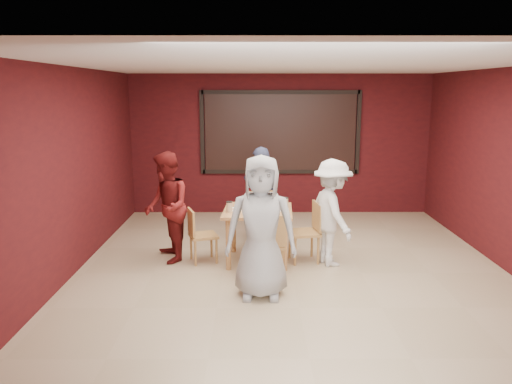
{
  "coord_description": "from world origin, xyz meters",
  "views": [
    {
      "loc": [
        -0.52,
        -6.53,
        2.49
      ],
      "look_at": [
        -0.5,
        0.52,
        1.04
      ],
      "focal_mm": 35.0,
      "sensor_mm": 36.0,
      "label": 1
    }
  ],
  "objects_px": {
    "dining_table": "(258,216)",
    "diner_right": "(332,213)",
    "chair_front": "(267,243)",
    "chair_right": "(309,228)",
    "chair_back": "(262,215)",
    "diner_front": "(261,227)",
    "diner_left": "(167,207)",
    "diner_back": "(261,193)",
    "chair_left": "(199,232)"
  },
  "relations": [
    {
      "from": "chair_right",
      "to": "diner_back",
      "type": "bearing_deg",
      "value": 120.33
    },
    {
      "from": "chair_left",
      "to": "diner_left",
      "type": "height_order",
      "value": "diner_left"
    },
    {
      "from": "chair_front",
      "to": "chair_right",
      "type": "bearing_deg",
      "value": 48.55
    },
    {
      "from": "chair_front",
      "to": "diner_left",
      "type": "xyz_separation_m",
      "value": [
        -1.45,
        0.75,
        0.31
      ]
    },
    {
      "from": "dining_table",
      "to": "diner_left",
      "type": "bearing_deg",
      "value": 178.98
    },
    {
      "from": "diner_front",
      "to": "chair_front",
      "type": "bearing_deg",
      "value": 83.38
    },
    {
      "from": "chair_left",
      "to": "diner_right",
      "type": "height_order",
      "value": "diner_right"
    },
    {
      "from": "chair_left",
      "to": "chair_right",
      "type": "distance_m",
      "value": 1.61
    },
    {
      "from": "dining_table",
      "to": "diner_front",
      "type": "bearing_deg",
      "value": -88.7
    },
    {
      "from": "chair_back",
      "to": "diner_front",
      "type": "height_order",
      "value": "diner_front"
    },
    {
      "from": "dining_table",
      "to": "diner_front",
      "type": "relative_size",
      "value": 0.59
    },
    {
      "from": "chair_front",
      "to": "diner_front",
      "type": "xyz_separation_m",
      "value": [
        -0.09,
        -0.56,
        0.37
      ]
    },
    {
      "from": "chair_right",
      "to": "dining_table",
      "type": "bearing_deg",
      "value": 179.41
    },
    {
      "from": "chair_front",
      "to": "diner_front",
      "type": "distance_m",
      "value": 0.68
    },
    {
      "from": "chair_front",
      "to": "chair_left",
      "type": "height_order",
      "value": "chair_front"
    },
    {
      "from": "chair_front",
      "to": "chair_back",
      "type": "bearing_deg",
      "value": 91.99
    },
    {
      "from": "diner_back",
      "to": "diner_left",
      "type": "distance_m",
      "value": 1.8
    },
    {
      "from": "chair_front",
      "to": "diner_front",
      "type": "bearing_deg",
      "value": -99.02
    },
    {
      "from": "dining_table",
      "to": "diner_right",
      "type": "relative_size",
      "value": 0.68
    },
    {
      "from": "chair_right",
      "to": "diner_front",
      "type": "height_order",
      "value": "diner_front"
    },
    {
      "from": "diner_back",
      "to": "diner_right",
      "type": "relative_size",
      "value": 1.02
    },
    {
      "from": "diner_front",
      "to": "diner_back",
      "type": "distance_m",
      "value": 2.47
    },
    {
      "from": "chair_right",
      "to": "diner_back",
      "type": "xyz_separation_m",
      "value": [
        -0.7,
        1.19,
        0.29
      ]
    },
    {
      "from": "diner_front",
      "to": "diner_right",
      "type": "relative_size",
      "value": 1.14
    },
    {
      "from": "diner_right",
      "to": "dining_table",
      "type": "bearing_deg",
      "value": 65.5
    },
    {
      "from": "diner_left",
      "to": "chair_right",
      "type": "bearing_deg",
      "value": 71.06
    },
    {
      "from": "dining_table",
      "to": "chair_back",
      "type": "xyz_separation_m",
      "value": [
        0.07,
        0.78,
        -0.19
      ]
    },
    {
      "from": "chair_back",
      "to": "dining_table",
      "type": "bearing_deg",
      "value": -94.85
    },
    {
      "from": "diner_left",
      "to": "dining_table",
      "type": "bearing_deg",
      "value": 70.9
    },
    {
      "from": "diner_front",
      "to": "diner_left",
      "type": "xyz_separation_m",
      "value": [
        -1.36,
        1.31,
        -0.06
      ]
    },
    {
      "from": "chair_left",
      "to": "chair_right",
      "type": "relative_size",
      "value": 0.91
    },
    {
      "from": "chair_back",
      "to": "chair_left",
      "type": "bearing_deg",
      "value": -137.97
    },
    {
      "from": "dining_table",
      "to": "chair_back",
      "type": "relative_size",
      "value": 1.19
    },
    {
      "from": "dining_table",
      "to": "diner_back",
      "type": "bearing_deg",
      "value": 87.3
    },
    {
      "from": "diner_right",
      "to": "chair_back",
      "type": "bearing_deg",
      "value": 30.29
    },
    {
      "from": "diner_back",
      "to": "diner_front",
      "type": "bearing_deg",
      "value": 93.05
    },
    {
      "from": "chair_front",
      "to": "diner_front",
      "type": "height_order",
      "value": "diner_front"
    },
    {
      "from": "dining_table",
      "to": "chair_front",
      "type": "relative_size",
      "value": 1.16
    },
    {
      "from": "diner_back",
      "to": "diner_right",
      "type": "bearing_deg",
      "value": 130.75
    },
    {
      "from": "chair_right",
      "to": "diner_front",
      "type": "bearing_deg",
      "value": -119.41
    },
    {
      "from": "dining_table",
      "to": "chair_left",
      "type": "bearing_deg",
      "value": -176.45
    },
    {
      "from": "chair_front",
      "to": "diner_right",
      "type": "bearing_deg",
      "value": 31.43
    },
    {
      "from": "chair_right",
      "to": "diner_front",
      "type": "xyz_separation_m",
      "value": [
        -0.72,
        -1.28,
        0.38
      ]
    },
    {
      "from": "diner_left",
      "to": "diner_back",
      "type": "bearing_deg",
      "value": 111.8
    },
    {
      "from": "diner_front",
      "to": "diner_right",
      "type": "distance_m",
      "value": 1.54
    },
    {
      "from": "chair_left",
      "to": "diner_left",
      "type": "bearing_deg",
      "value": 170.62
    },
    {
      "from": "dining_table",
      "to": "diner_right",
      "type": "distance_m",
      "value": 1.07
    },
    {
      "from": "diner_front",
      "to": "diner_back",
      "type": "height_order",
      "value": "diner_front"
    },
    {
      "from": "chair_back",
      "to": "chair_right",
      "type": "xyz_separation_m",
      "value": [
        0.68,
        -0.79,
        0.0
      ]
    },
    {
      "from": "chair_front",
      "to": "chair_right",
      "type": "height_order",
      "value": "chair_front"
    }
  ]
}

